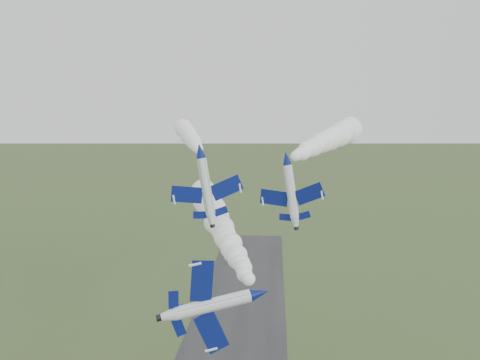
% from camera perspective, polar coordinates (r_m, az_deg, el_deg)
% --- Properties ---
extents(jet_lead, '(5.49, 13.74, 11.35)m').
position_cam_1_polar(jet_lead, '(66.53, 2.15, -12.01)').
color(jet_lead, silver).
extents(smoke_trail_jet_lead, '(22.70, 61.16, 5.95)m').
position_cam_1_polar(smoke_trail_jet_lead, '(98.60, -2.20, -4.74)').
color(smoke_trail_jet_lead, white).
extents(jet_pair_left, '(12.00, 14.29, 3.82)m').
position_cam_1_polar(jet_pair_left, '(88.07, -4.30, 3.17)').
color(jet_pair_left, silver).
extents(smoke_trail_jet_pair_left, '(14.55, 53.18, 4.47)m').
position_cam_1_polar(smoke_trail_jet_pair_left, '(118.69, -5.48, 4.76)').
color(smoke_trail_jet_pair_left, white).
extents(jet_pair_right, '(10.81, 12.70, 3.46)m').
position_cam_1_polar(jet_pair_right, '(86.76, 4.94, 2.35)').
color(jet_pair_right, silver).
extents(smoke_trail_jet_pair_right, '(22.44, 54.76, 5.95)m').
position_cam_1_polar(smoke_trail_jet_pair_right, '(116.14, 9.44, 4.26)').
color(smoke_trail_jet_pair_right, white).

